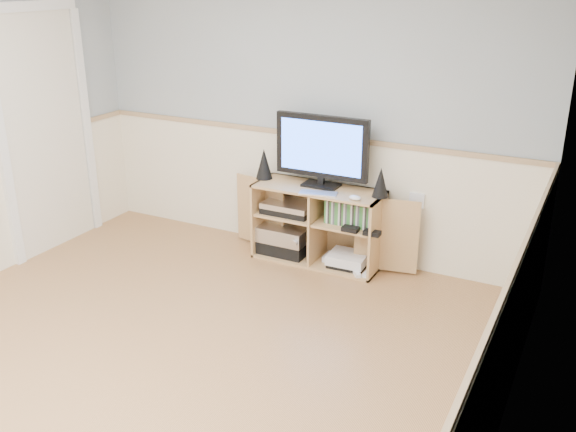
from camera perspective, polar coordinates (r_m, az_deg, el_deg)
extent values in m
cube|color=tan|center=(4.09, -12.87, -14.05)|extent=(4.00, 4.50, 0.02)
cube|color=#A1ACAF|center=(2.72, 19.47, -3.05)|extent=(0.02, 4.50, 2.50)
cube|color=#A1ACAF|center=(5.37, 1.59, 9.70)|extent=(4.00, 0.02, 2.50)
cube|color=#F4E6C7|center=(5.55, 1.43, 2.06)|extent=(4.00, 0.01, 1.00)
cube|color=tan|center=(5.40, 1.45, 7.26)|extent=(4.00, 0.02, 0.04)
cube|color=#EDE4CD|center=(5.84, -20.72, 6.77)|extent=(0.03, 0.82, 2.00)
cube|color=tan|center=(5.46, 2.62, -3.87)|extent=(1.07, 0.40, 0.02)
cube|color=tan|center=(5.22, 2.73, 2.41)|extent=(1.07, 0.40, 0.02)
cube|color=tan|center=(5.55, -2.25, 0.12)|extent=(0.02, 0.40, 0.65)
cube|color=tan|center=(5.15, 7.99, -1.78)|extent=(0.02, 0.40, 0.65)
cube|color=tan|center=(5.49, 3.50, -0.14)|extent=(1.07, 0.02, 0.65)
cube|color=tan|center=(5.33, 2.68, -0.80)|extent=(0.02, 0.38, 0.61)
cube|color=tan|center=(5.42, 0.12, 0.22)|extent=(0.50, 0.36, 0.02)
cube|color=tan|center=(5.21, 5.36, -0.73)|extent=(0.50, 0.36, 0.02)
cube|color=tan|center=(5.62, -2.47, 0.38)|extent=(0.51, 0.11, 0.61)
cube|color=tan|center=(5.18, 8.74, -1.68)|extent=(0.51, 0.11, 0.61)
cube|color=black|center=(5.26, 2.96, 2.77)|extent=(0.30, 0.18, 0.02)
cube|color=black|center=(5.25, 2.97, 3.19)|extent=(0.05, 0.04, 0.06)
cube|color=black|center=(5.17, 3.03, 6.18)|extent=(0.79, 0.05, 0.51)
cube|color=blue|center=(5.14, 2.90, 6.11)|extent=(0.70, 0.01, 0.42)
cone|color=black|center=(5.42, -2.14, 4.67)|extent=(0.14, 0.14, 0.26)
cone|color=black|center=(5.02, 8.24, 2.99)|extent=(0.13, 0.13, 0.24)
cube|color=silver|center=(5.07, 2.69, 2.04)|extent=(0.32, 0.18, 0.01)
ellipsoid|color=white|center=(4.96, 5.97, 1.63)|extent=(0.10, 0.08, 0.04)
cube|color=black|center=(5.55, -0.26, -2.66)|extent=(0.42, 0.31, 0.11)
cube|color=silver|center=(5.50, -0.26, -1.51)|extent=(0.42, 0.31, 0.13)
cube|color=black|center=(5.41, 0.12, 0.57)|extent=(0.42, 0.29, 0.05)
cube|color=silver|center=(5.39, 0.12, 1.04)|extent=(0.42, 0.29, 0.05)
cube|color=black|center=(5.38, 2.15, -2.95)|extent=(0.04, 0.14, 0.20)
cube|color=white|center=(5.41, 4.37, -3.77)|extent=(0.22, 0.17, 0.05)
cube|color=black|center=(5.33, 5.35, -4.29)|extent=(0.31, 0.25, 0.03)
cube|color=white|center=(5.30, 5.37, -3.75)|extent=(0.32, 0.27, 0.08)
cube|color=white|center=(5.20, 7.07, -5.04)|extent=(0.04, 0.14, 0.03)
cube|color=white|center=(5.34, 7.47, -4.32)|extent=(0.09, 0.15, 0.03)
cube|color=#3F8C3F|center=(5.15, 5.52, 0.24)|extent=(0.39, 0.13, 0.19)
cube|color=white|center=(5.18, 11.40, 1.38)|extent=(0.12, 0.03, 0.12)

